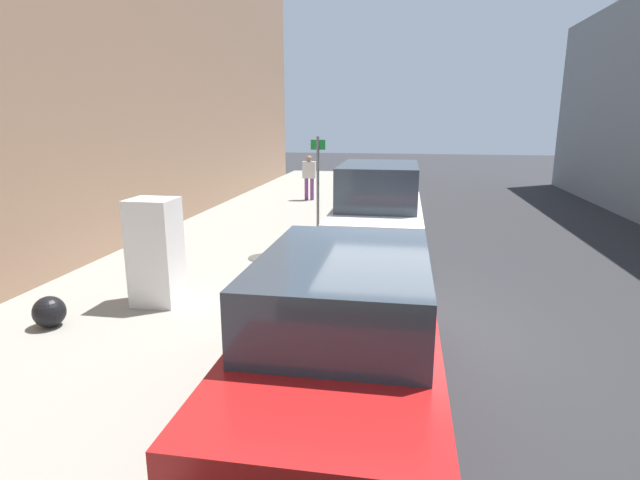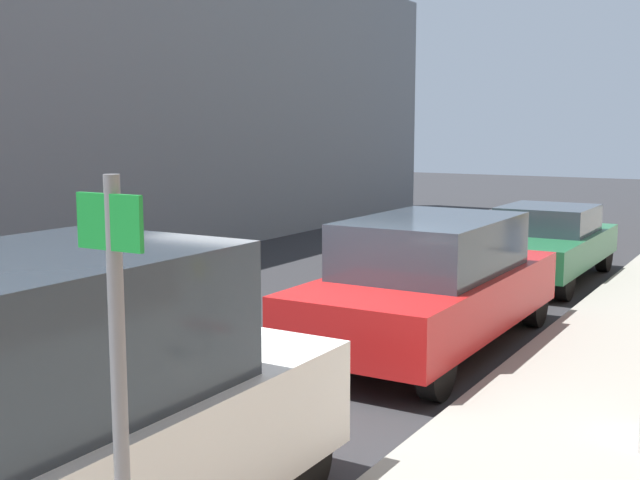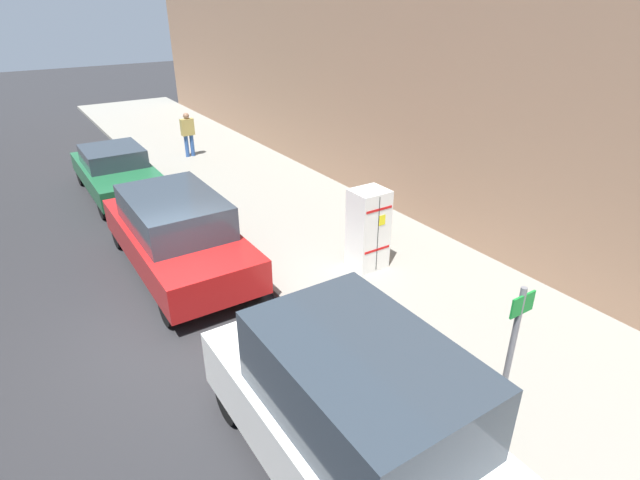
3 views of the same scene
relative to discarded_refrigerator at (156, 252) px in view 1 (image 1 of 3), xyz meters
name	(u,v)px [view 1 (image 1 of 3)]	position (x,y,z in m)	size (l,w,h in m)	color
ground_plane	(404,329)	(4.05, -0.11, -1.00)	(80.00, 80.00, 0.00)	#28282B
sidewalk_slab	(146,308)	(-0.19, -0.11, -0.94)	(4.76, 44.00, 0.13)	gray
discarded_refrigerator	(156,252)	(0.00, 0.00, 0.00)	(0.73, 0.66, 1.75)	white
manhole_cover	(264,258)	(0.97, 2.94, -0.87)	(0.70, 0.70, 0.02)	#47443F
street_sign_post	(318,183)	(1.84, 4.88, 0.57)	(0.36, 0.07, 2.57)	slate
trash_bag	(49,312)	(-1.11, -1.20, -0.64)	(0.46, 0.46, 0.46)	black
pedestrian_standing_near	(309,174)	(0.41, 11.11, 0.09)	(0.48, 0.22, 1.67)	#7A3D7F
parked_suv_red	(344,329)	(3.38, -2.28, -0.12)	(1.97, 4.89, 1.73)	red
parked_van_white	(378,211)	(3.38, 4.16, 0.04)	(1.96, 4.84, 2.12)	silver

